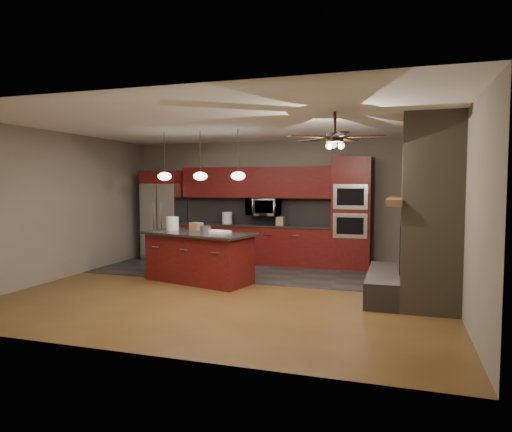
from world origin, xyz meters
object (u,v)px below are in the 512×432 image
at_px(kitchen_island, 199,257).
at_px(white_bucket, 172,224).
at_px(paint_can, 205,230).
at_px(counter_bucket, 227,218).
at_px(cardboard_box, 196,226).
at_px(refrigerator, 164,215).
at_px(oven_tower, 352,213).
at_px(microwave, 264,207).
at_px(paint_tray, 217,232).
at_px(counter_box, 280,221).

xyz_separation_m(kitchen_island, white_bucket, (-0.66, 0.22, 0.58)).
bearing_deg(paint_can, counter_bucket, 101.32).
bearing_deg(cardboard_box, refrigerator, 154.92).
xyz_separation_m(oven_tower, cardboard_box, (-2.79, -1.80, -0.20)).
distance_m(microwave, white_bucket, 2.38).
xyz_separation_m(microwave, paint_tray, (-0.23, -2.23, -0.36)).
xyz_separation_m(refrigerator, white_bucket, (1.21, -1.88, -0.01)).
height_order(microwave, paint_tray, microwave).
bearing_deg(kitchen_island, refrigerator, 146.32).
bearing_deg(white_bucket, refrigerator, 122.79).
xyz_separation_m(oven_tower, paint_tray, (-2.20, -2.17, -0.25)).
xyz_separation_m(microwave, paint_can, (-0.41, -2.31, -0.31)).
bearing_deg(oven_tower, cardboard_box, -147.20).
height_order(counter_bucket, counter_box, counter_bucket).
height_order(oven_tower, counter_box, oven_tower).
height_order(microwave, white_bucket, microwave).
bearing_deg(refrigerator, kitchen_island, -48.32).
relative_size(white_bucket, counter_box, 1.38).
height_order(cardboard_box, counter_bucket, counter_bucket).
bearing_deg(white_bucket, cardboard_box, 20.25).
distance_m(refrigerator, kitchen_island, 2.87).
distance_m(microwave, paint_can, 2.37).
distance_m(paint_tray, counter_bucket, 2.27).
bearing_deg(counter_bucket, microwave, 3.30).
bearing_deg(refrigerator, microwave, 3.06).
distance_m(white_bucket, paint_tray, 1.04).
height_order(microwave, cardboard_box, microwave).
height_order(refrigerator, counter_bucket, refrigerator).
relative_size(microwave, counter_box, 3.90).
height_order(oven_tower, paint_can, oven_tower).
relative_size(oven_tower, paint_can, 11.72).
bearing_deg(refrigerator, white_bucket, -57.21).
distance_m(oven_tower, counter_box, 1.57).
relative_size(microwave, white_bucket, 2.82).
relative_size(counter_bucket, counter_box, 1.41).
relative_size(microwave, cardboard_box, 3.18).
bearing_deg(microwave, paint_can, -100.16).
distance_m(paint_can, counter_bucket, 2.31).
bearing_deg(paint_tray, refrigerator, 152.42).
xyz_separation_m(oven_tower, refrigerator, (-4.43, -0.07, -0.13)).
height_order(refrigerator, cardboard_box, refrigerator).
bearing_deg(kitchen_island, oven_tower, 54.93).
xyz_separation_m(white_bucket, cardboard_box, (0.43, 0.16, -0.06)).
bearing_deg(kitchen_island, cardboard_box, 135.60).
bearing_deg(microwave, refrigerator, -176.94).
xyz_separation_m(refrigerator, kitchen_island, (1.87, -2.10, -0.59)).
bearing_deg(paint_tray, cardboard_box, 162.77).
xyz_separation_m(refrigerator, counter_box, (2.87, 0.03, -0.07)).
height_order(paint_can, counter_bucket, counter_bucket).
distance_m(microwave, counter_bucket, 0.91).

